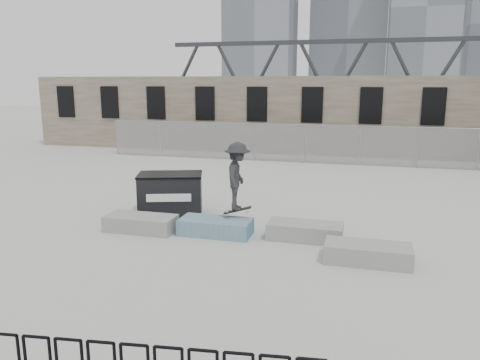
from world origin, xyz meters
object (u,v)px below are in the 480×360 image
planter_far_left (141,223)px  planter_offset (368,253)px  planter_center_left (216,226)px  planter_center_right (305,230)px  dumpster (171,194)px  skateboarder (237,176)px

planter_far_left → planter_offset: bearing=-7.0°
planter_offset → planter_center_left: bearing=166.2°
planter_offset → planter_center_right: bearing=142.2°
planter_center_right → planter_far_left: bearing=-173.7°
planter_center_right → planter_offset: (1.65, -1.28, 0.00)m
planter_far_left → planter_offset: 6.32m
dumpster → skateboarder: skateboarder is taller
planter_far_left → planter_center_right: size_ratio=1.00×
planter_offset → dumpster: dumpster is taller
planter_center_left → planter_far_left: bearing=-173.8°
planter_far_left → planter_center_left: same height
planter_center_right → dumpster: size_ratio=0.87×
planter_center_right → planter_offset: size_ratio=1.00×
planter_center_left → planter_offset: same height
planter_far_left → planter_center_left: size_ratio=1.00×
planter_far_left → dumpster: 1.89m
planter_far_left → planter_center_right: same height
planter_center_right → skateboarder: 2.36m
planter_center_right → dumpster: dumpster is taller
planter_center_left → skateboarder: size_ratio=0.98×
planter_center_left → planter_center_right: bearing=6.3°
planter_far_left → planter_offset: (6.28, -0.77, 0.00)m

